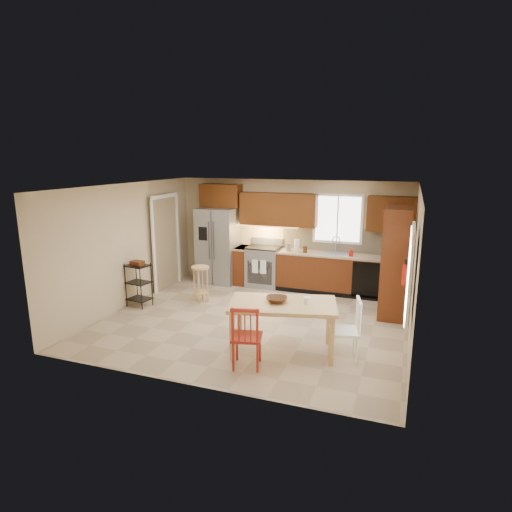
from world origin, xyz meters
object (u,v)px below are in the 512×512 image
at_px(refrigerator, 218,245).
at_px(dining_table, 283,328).
at_px(soap_bottle, 351,252).
at_px(fire_extinguisher, 406,275).
at_px(table_jar, 307,302).
at_px(chair_white, 344,330).
at_px(bar_stool, 201,284).
at_px(chair_red, 247,336).
at_px(table_bowl, 277,302).
at_px(pantry, 396,262).
at_px(utility_cart, 139,285).
at_px(range_stove, 264,267).

distance_m(refrigerator, dining_table, 4.15).
bearing_deg(dining_table, soap_bottle, 65.70).
distance_m(fire_extinguisher, table_jar, 1.82).
xyz_separation_m(chair_white, bar_stool, (-3.26, 1.66, -0.09)).
bearing_deg(chair_red, bar_stool, 116.09).
bearing_deg(table_bowl, soap_bottle, 77.50).
xyz_separation_m(soap_bottle, pantry, (0.95, -0.90, 0.05)).
height_order(chair_red, chair_white, same).
bearing_deg(bar_stool, soap_bottle, 4.66).
distance_m(refrigerator, bar_stool, 1.62).
bearing_deg(soap_bottle, dining_table, -100.74).
relative_size(pantry, utility_cart, 2.32).
bearing_deg(chair_red, fire_extinguisher, 28.34).
xyz_separation_m(fire_extinguisher, table_bowl, (-1.86, -1.24, -0.29)).
xyz_separation_m(table_jar, bar_stool, (-2.66, 1.61, -0.45)).
bearing_deg(bar_stool, refrigerator, 77.90).
bearing_deg(fire_extinguisher, table_bowl, -146.30).
height_order(bar_stool, utility_cart, utility_cart).
height_order(fire_extinguisher, table_bowl, fire_extinguisher).
relative_size(range_stove, chair_red, 0.96).
relative_size(dining_table, table_bowl, 4.94).
relative_size(refrigerator, table_bowl, 5.50).
distance_m(range_stove, pantry, 3.19).
relative_size(refrigerator, pantry, 0.87).
bearing_deg(pantry, table_jar, -118.71).
bearing_deg(bar_stool, chair_red, -72.64).
xyz_separation_m(range_stove, dining_table, (1.43, -3.27, -0.06)).
bearing_deg(fire_extinguisher, chair_white, -124.10).
height_order(pantry, chair_white, pantry).
bearing_deg(table_bowl, table_jar, 12.53).
bearing_deg(pantry, refrigerator, 167.38).
distance_m(fire_extinguisher, bar_stool, 4.15).
bearing_deg(chair_red, soap_bottle, 62.47).
height_order(refrigerator, pantry, pantry).
height_order(pantry, chair_red, pantry).
bearing_deg(table_jar, bar_stool, 148.88).
relative_size(fire_extinguisher, table_jar, 2.47).
xyz_separation_m(range_stove, chair_white, (2.38, -3.22, 0.02)).
relative_size(refrigerator, dining_table, 1.11).
xyz_separation_m(pantry, fire_extinguisher, (0.20, -1.05, 0.05)).
xyz_separation_m(chair_red, utility_cart, (-3.03, 1.69, -0.03)).
xyz_separation_m(pantry, chair_red, (-1.90, -2.94, -0.57)).
distance_m(soap_bottle, dining_table, 3.30).
relative_size(chair_red, table_bowl, 2.90).
relative_size(refrigerator, utility_cart, 2.01).
relative_size(soap_bottle, fire_extinguisher, 0.53).
height_order(refrigerator, soap_bottle, refrigerator).
bearing_deg(table_bowl, chair_white, 2.72).
bearing_deg(soap_bottle, refrigerator, 179.55).
xyz_separation_m(refrigerator, bar_stool, (0.27, -1.50, -0.52)).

